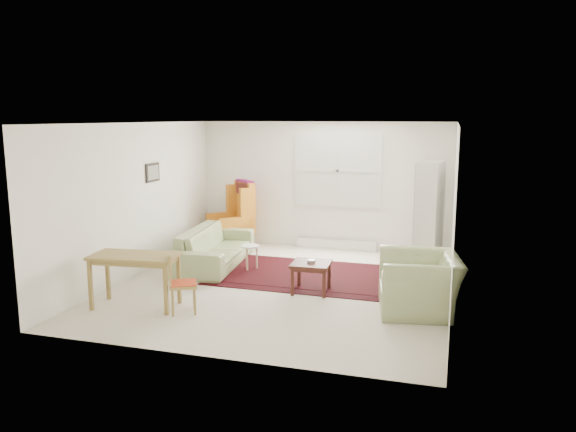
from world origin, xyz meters
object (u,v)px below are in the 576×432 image
(sofa, at_px, (215,240))
(desk_chair, at_px, (183,283))
(cabinet, at_px, (430,213))
(wingback_chair, at_px, (230,214))
(coffee_table, at_px, (311,277))
(desk, at_px, (135,281))
(stool, at_px, (250,257))
(armchair, at_px, (420,277))

(sofa, xyz_separation_m, desk_chair, (0.58, -2.37, -0.04))
(cabinet, bearing_deg, wingback_chair, -174.45)
(sofa, xyz_separation_m, wingback_chair, (-0.32, 1.47, 0.21))
(coffee_table, xyz_separation_m, cabinet, (1.60, 2.19, 0.69))
(coffee_table, xyz_separation_m, desk_chair, (-1.43, -1.35, 0.18))
(wingback_chair, height_order, desk_chair, wingback_chair)
(sofa, xyz_separation_m, coffee_table, (2.00, -1.02, -0.22))
(wingback_chair, distance_m, desk, 3.83)
(sofa, bearing_deg, stool, -104.38)
(stool, bearing_deg, sofa, 171.76)
(sofa, distance_m, desk, 2.35)
(stool, relative_size, cabinet, 0.23)
(sofa, height_order, cabinet, cabinet)
(stool, bearing_deg, wingback_chair, 122.92)
(coffee_table, height_order, stool, coffee_table)
(wingback_chair, relative_size, desk_chair, 1.63)
(coffee_table, distance_m, stool, 1.60)
(sofa, relative_size, desk, 1.92)
(stool, xyz_separation_m, cabinet, (2.91, 1.27, 0.70))
(cabinet, relative_size, desk_chair, 2.25)
(armchair, bearing_deg, cabinet, 170.69)
(coffee_table, distance_m, desk_chair, 1.97)
(armchair, distance_m, cabinet, 2.61)
(sofa, distance_m, armchair, 3.86)
(coffee_table, bearing_deg, desk, -148.44)
(cabinet, xyz_separation_m, desk_chair, (-3.02, -3.53, -0.51))
(desk, height_order, desk_chair, desk_chair)
(desk, bearing_deg, wingback_chair, 92.51)
(desk_chair, bearing_deg, wingback_chair, -14.29)
(armchair, xyz_separation_m, stool, (-2.91, 1.30, -0.25))
(wingback_chair, distance_m, cabinet, 3.94)
(wingback_chair, bearing_deg, sofa, -33.26)
(sofa, xyz_separation_m, desk, (-0.15, -2.35, -0.08))
(sofa, distance_m, stool, 0.74)
(sofa, height_order, stool, sofa)
(armchair, bearing_deg, desk, -85.14)
(coffee_table, relative_size, stool, 1.31)
(coffee_table, xyz_separation_m, desk, (-2.16, -1.33, 0.14))
(cabinet, relative_size, desk, 1.57)
(stool, height_order, desk, desk)
(desk, bearing_deg, sofa, 86.27)
(desk, xyz_separation_m, desk_chair, (0.73, -0.02, 0.04))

